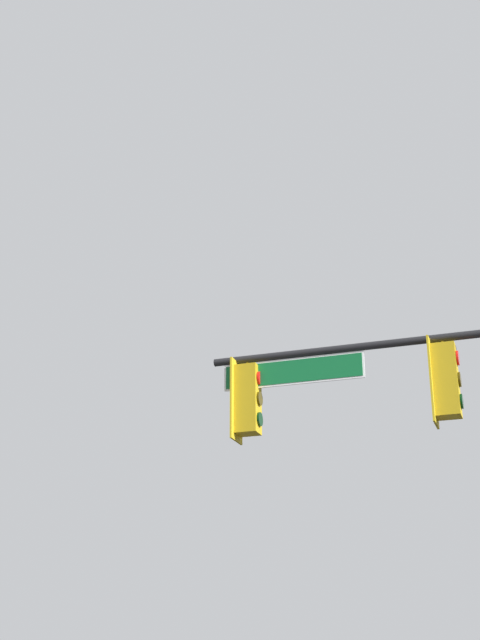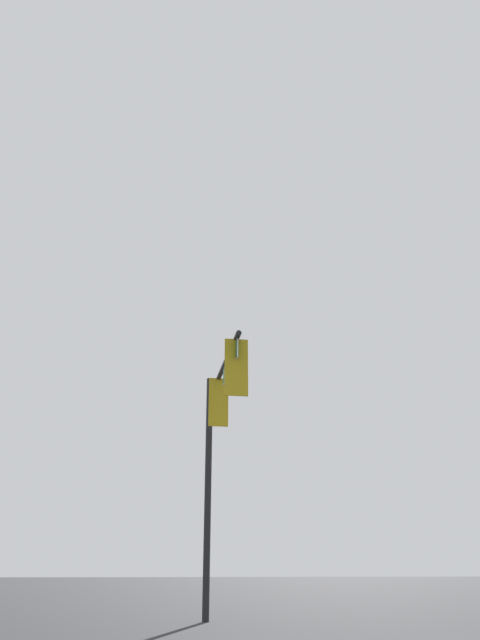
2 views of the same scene
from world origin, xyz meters
name	(u,v)px [view 2 (image 2 of 2)]	position (x,y,z in m)	size (l,w,h in m)	color
signal_pole_near	(219,424)	(-6.48, -6.29, 4.78)	(5.62, 0.99, 6.67)	black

